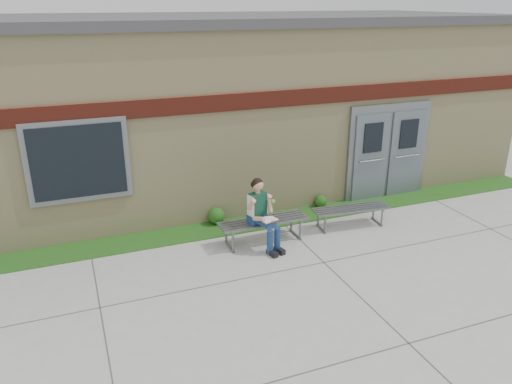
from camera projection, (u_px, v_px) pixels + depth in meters
name	position (u px, v px, depth m)	size (l,w,h in m)	color
ground	(286.00, 287.00, 8.46)	(80.00, 80.00, 0.00)	#9E9E99
grass_strip	(236.00, 226.00, 10.71)	(16.00, 0.80, 0.02)	#224C14
school_building	(192.00, 101.00, 12.90)	(16.20, 6.22, 4.20)	beige
bench_left	(263.00, 225.00, 9.91)	(1.82, 0.54, 0.47)	slate
bench_right	(350.00, 212.00, 10.60)	(1.68, 0.61, 0.43)	slate
girl	(262.00, 213.00, 9.57)	(0.58, 0.87, 1.39)	navy
shrub_mid	(216.00, 216.00, 10.74)	(0.36, 0.36, 0.36)	#224C14
shrub_east	(321.00, 201.00, 11.62)	(0.28, 0.28, 0.28)	#224C14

